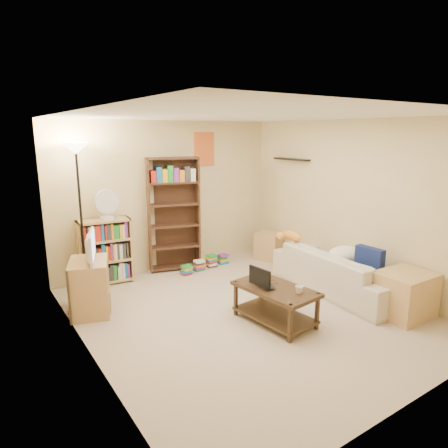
# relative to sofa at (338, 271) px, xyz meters

# --- Properties ---
(room) EXTENTS (4.50, 4.54, 2.52)m
(room) POSITION_rel_sofa_xyz_m (-1.55, 0.18, 1.31)
(room) COLOR #BFB08F
(room) RESTS_ON ground
(sofa) EXTENTS (2.23, 1.14, 0.62)m
(sofa) POSITION_rel_sofa_xyz_m (0.00, 0.00, 0.00)
(sofa) COLOR beige
(sofa) RESTS_ON ground
(navy_pillow) EXTENTS (0.13, 0.41, 0.36)m
(navy_pillow) POSITION_rel_sofa_xyz_m (0.07, -0.46, 0.28)
(navy_pillow) COLOR navy
(navy_pillow) RESTS_ON sofa
(cream_blanket) EXTENTS (0.57, 0.41, 0.24)m
(cream_blanket) POSITION_rel_sofa_xyz_m (0.16, 0.04, 0.22)
(cream_blanket) COLOR white
(cream_blanket) RESTS_ON sofa
(tabby_cat) EXTENTS (0.49, 0.20, 0.17)m
(tabby_cat) POSITION_rel_sofa_xyz_m (-0.21, 0.83, 0.39)
(tabby_cat) COLOR orange
(tabby_cat) RESTS_ON sofa
(coffee_table) EXTENTS (0.68, 1.09, 0.46)m
(coffee_table) POSITION_rel_sofa_xyz_m (-1.44, -0.24, -0.01)
(coffee_table) COLOR #3A2916
(coffee_table) RESTS_ON ground
(laptop) EXTENTS (0.50, 0.44, 0.03)m
(laptop) POSITION_rel_sofa_xyz_m (-1.46, -0.13, 0.17)
(laptop) COLOR black
(laptop) RESTS_ON coffee_table
(laptop_screen) EXTENTS (0.05, 0.34, 0.23)m
(laptop_screen) POSITION_rel_sofa_xyz_m (-1.61, -0.15, 0.29)
(laptop_screen) COLOR white
(laptop_screen) RESTS_ON laptop
(mug) EXTENTS (0.12, 0.12, 0.09)m
(mug) POSITION_rel_sofa_xyz_m (-1.33, -0.54, 0.20)
(mug) COLOR silver
(mug) RESTS_ON coffee_table
(tv_remote) EXTENTS (0.13, 0.19, 0.02)m
(tv_remote) POSITION_rel_sofa_xyz_m (-1.36, 0.11, 0.16)
(tv_remote) COLOR black
(tv_remote) RESTS_ON coffee_table
(tv_stand) EXTENTS (0.66, 0.77, 0.70)m
(tv_stand) POSITION_rel_sofa_xyz_m (-3.25, 1.31, 0.04)
(tv_stand) COLOR tan
(tv_stand) RESTS_ON ground
(television) EXTENTS (0.70, 0.49, 0.37)m
(television) POSITION_rel_sofa_xyz_m (-3.25, 1.31, 0.58)
(television) COLOR black
(television) RESTS_ON tv_stand
(tall_bookshelf) EXTENTS (0.90, 0.51, 1.91)m
(tall_bookshelf) POSITION_rel_sofa_xyz_m (-1.56, 2.23, 0.70)
(tall_bookshelf) COLOR #492D1C
(tall_bookshelf) RESTS_ON ground
(short_bookshelf) EXTENTS (0.82, 0.39, 1.02)m
(short_bookshelf) POSITION_rel_sofa_xyz_m (-2.74, 2.23, 0.20)
(short_bookshelf) COLOR tan
(short_bookshelf) RESTS_ON ground
(desk_fan) EXTENTS (0.36, 0.20, 0.46)m
(desk_fan) POSITION_rel_sofa_xyz_m (-2.69, 2.18, 0.94)
(desk_fan) COLOR white
(desk_fan) RESTS_ON short_bookshelf
(floor_lamp) EXTENTS (0.37, 0.37, 2.17)m
(floor_lamp) POSITION_rel_sofa_xyz_m (-3.10, 2.07, 1.42)
(floor_lamp) COLOR black
(floor_lamp) RESTS_ON ground
(side_table) EXTENTS (0.58, 0.58, 0.50)m
(side_table) POSITION_rel_sofa_xyz_m (0.17, 1.77, -0.06)
(side_table) COLOR tan
(side_table) RESTS_ON ground
(end_cabinet) EXTENTS (0.70, 0.59, 0.57)m
(end_cabinet) POSITION_rel_sofa_xyz_m (0.07, -1.02, -0.02)
(end_cabinet) COLOR tan
(end_cabinet) RESTS_ON ground
(book_stacks) EXTENTS (1.00, 0.29, 0.22)m
(book_stacks) POSITION_rel_sofa_xyz_m (-1.10, 1.94, -0.22)
(book_stacks) COLOR red
(book_stacks) RESTS_ON ground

